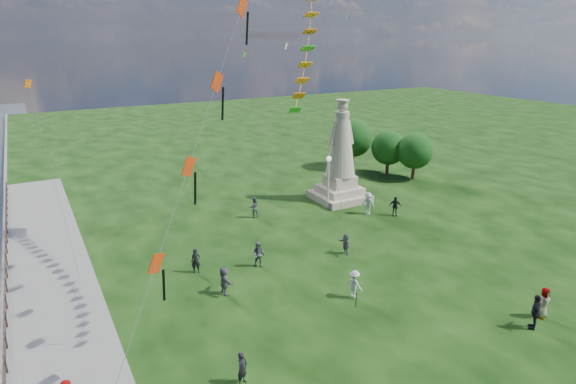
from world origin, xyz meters
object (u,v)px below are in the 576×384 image
person_7 (254,207)px  person_9 (395,206)px  person_0 (242,368)px  person_6 (196,261)px  person_3 (535,312)px  person_8 (368,203)px  person_2 (354,284)px  person_4 (544,303)px  lamppost (329,171)px  statue (340,163)px  person_5 (224,280)px  person_1 (259,255)px  person_11 (345,244)px

person_7 → person_9: 11.64m
person_0 → person_6: person_6 is taller
person_3 → person_8: (2.90, 17.29, -0.01)m
person_6 → person_2: bearing=-25.0°
person_2 → person_4: size_ratio=0.97×
person_0 → lamppost: bearing=15.7°
lamppost → person_2: lamppost is taller
person_7 → person_6: bearing=55.6°
person_0 → person_6: size_ratio=0.96×
statue → person_2: statue is taller
lamppost → person_4: lamppost is taller
statue → person_5: size_ratio=5.31×
person_0 → person_7: (8.92, 17.78, 0.10)m
lamppost → person_9: 6.21m
lamppost → person_1: lamppost is taller
person_0 → person_8: (17.57, 13.87, 0.17)m
person_3 → person_0: bearing=-48.6°
person_2 → person_7: bearing=-19.5°
person_9 → person_8: bearing=172.6°
person_5 → person_0: bearing=163.8°
statue → person_2: size_ratio=5.44×
lamppost → person_3: size_ratio=2.46×
person_2 → person_1: bearing=9.4°
person_1 → person_3: size_ratio=0.91×
person_2 → person_5: size_ratio=0.97×
person_4 → person_7: person_7 is taller
statue → person_8: bearing=-90.2°
person_6 → person_9: person_9 is taller
person_0 → person_3: bearing=-44.6°
lamppost → person_11: 9.35m
person_1 → person_6: (-3.78, 1.21, -0.05)m
person_9 → person_2: bearing=-108.5°
person_5 → person_11: person_5 is taller
person_0 → person_8: size_ratio=0.82×
statue → person_9: (1.63, -5.63, -2.58)m
person_5 → person_6: size_ratio=1.05×
person_0 → person_3: (14.67, -3.43, 0.18)m
person_6 → person_3: bearing=-25.9°
person_2 → person_4: 9.94m
person_11 → statue: bearing=153.1°
person_0 → person_4: 16.28m
person_11 → person_9: bearing=123.0°
person_1 → person_6: 3.97m
person_0 → person_11: person_0 is taller
person_8 → person_11: bearing=-78.6°
person_4 → statue: bearing=76.8°
person_3 → person_11: bearing=-110.1°
statue → person_6: 17.84m
person_2 → person_8: 13.78m
person_4 → person_5: (-13.82, 10.46, -0.00)m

